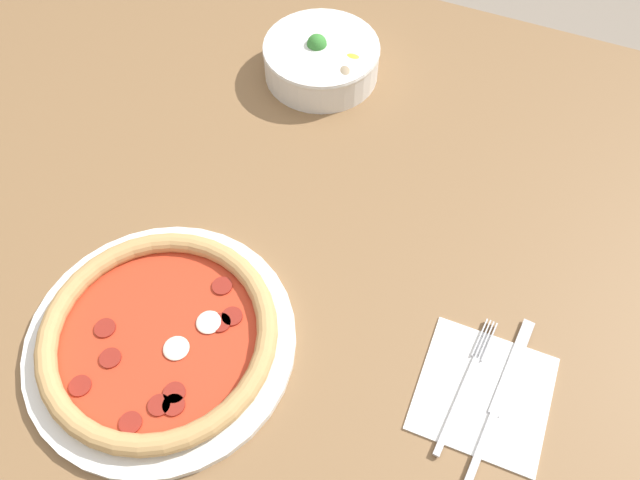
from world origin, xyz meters
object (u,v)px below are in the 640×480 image
Objects in this scene: knife at (497,405)px; pizza at (159,337)px; bowl at (322,58)px; fork at (465,386)px.

pizza is at bearing 106.79° from knife.
bowl is at bearing 47.88° from knife.
knife is (0.40, -0.44, -0.03)m from bowl.
pizza is 1.79× the size of fork.
fork is 0.04m from knife.
fork is at bearing 13.70° from pizza.
knife is at bearing -95.18° from fork.
pizza reaches higher than knife.
bowl is at bearing 90.15° from pizza.
pizza is 0.37m from fork.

